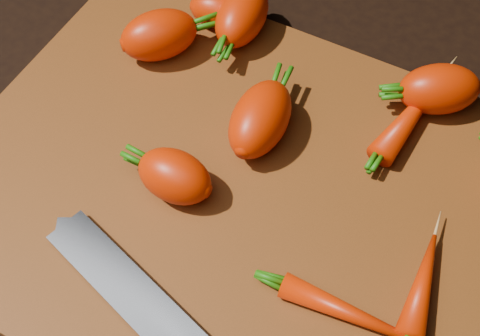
% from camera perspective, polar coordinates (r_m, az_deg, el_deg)
% --- Properties ---
extents(ground, '(2.00, 2.00, 0.01)m').
position_cam_1_polar(ground, '(0.60, -0.45, -2.55)').
color(ground, black).
extents(cutting_board, '(0.50, 0.40, 0.01)m').
position_cam_1_polar(cutting_board, '(0.59, -0.45, -2.00)').
color(cutting_board, brown).
rests_on(cutting_board, ground).
extents(carrot_0, '(0.09, 0.09, 0.05)m').
position_cam_1_polar(carrot_0, '(0.67, -6.92, 11.20)').
color(carrot_0, '#C02402').
rests_on(carrot_0, cutting_board).
extents(carrot_1, '(0.07, 0.05, 0.05)m').
position_cam_1_polar(carrot_1, '(0.57, -5.60, -0.70)').
color(carrot_1, '#C02402').
rests_on(carrot_1, cutting_board).
extents(carrot_2, '(0.06, 0.09, 0.05)m').
position_cam_1_polar(carrot_2, '(0.69, 0.17, 12.93)').
color(carrot_2, '#C02402').
rests_on(carrot_2, cutting_board).
extents(carrot_3, '(0.06, 0.09, 0.05)m').
position_cam_1_polar(carrot_3, '(0.60, 1.74, 4.21)').
color(carrot_3, '#C02402').
rests_on(carrot_3, cutting_board).
extents(carrot_4, '(0.09, 0.08, 0.05)m').
position_cam_1_polar(carrot_4, '(0.65, 16.64, 6.47)').
color(carrot_4, '#C02402').
rests_on(carrot_4, cutting_board).
extents(carrot_5, '(0.07, 0.05, 0.04)m').
position_cam_1_polar(carrot_5, '(0.70, -1.87, 13.35)').
color(carrot_5, '#C02402').
rests_on(carrot_5, cutting_board).
extents(carrot_7, '(0.05, 0.13, 0.03)m').
position_cam_1_polar(carrot_7, '(0.64, 14.61, 4.64)').
color(carrot_7, '#C02402').
rests_on(carrot_7, cutting_board).
extents(carrot_8, '(0.12, 0.03, 0.02)m').
position_cam_1_polar(carrot_8, '(0.53, 9.80, -12.31)').
color(carrot_8, '#C02402').
rests_on(carrot_8, cutting_board).
extents(carrot_9, '(0.03, 0.09, 0.02)m').
position_cam_1_polar(carrot_9, '(0.55, 15.31, -9.53)').
color(carrot_9, '#C02402').
rests_on(carrot_9, cutting_board).
extents(knife, '(0.32, 0.12, 0.02)m').
position_cam_1_polar(knife, '(0.53, -6.94, -12.80)').
color(knife, gray).
rests_on(knife, cutting_board).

